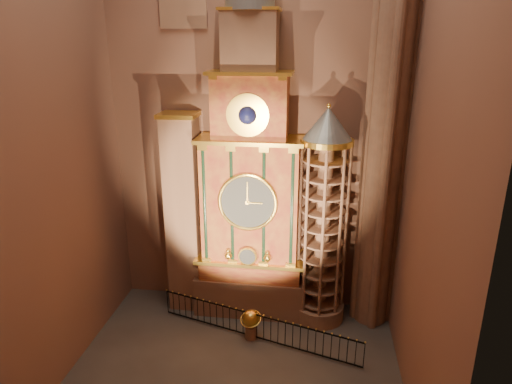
# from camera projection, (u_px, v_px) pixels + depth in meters

# --- Properties ---
(floor) EXTENTS (14.00, 14.00, 0.00)m
(floor) POSITION_uv_depth(u_px,v_px,m) (234.00, 373.00, 19.34)
(floor) COLOR #383330
(floor) RESTS_ON ground
(wall_back) EXTENTS (22.00, 0.00, 22.00)m
(wall_back) POSITION_uv_depth(u_px,v_px,m) (254.00, 94.00, 21.43)
(wall_back) COLOR #895E4A
(wall_back) RESTS_ON floor
(wall_left) EXTENTS (0.00, 22.00, 22.00)m
(wall_left) POSITION_uv_depth(u_px,v_px,m) (42.00, 110.00, 16.70)
(wall_left) COLOR #895E4A
(wall_left) RESTS_ON floor
(wall_right) EXTENTS (0.00, 22.00, 22.00)m
(wall_right) POSITION_uv_depth(u_px,v_px,m) (439.00, 119.00, 14.90)
(wall_right) COLOR #895E4A
(wall_right) RESTS_ON floor
(astronomical_clock) EXTENTS (5.60, 2.41, 16.70)m
(astronomical_clock) POSITION_uv_depth(u_px,v_px,m) (251.00, 188.00, 21.85)
(astronomical_clock) COLOR #8C634C
(astronomical_clock) RESTS_ON floor
(portrait_tower) EXTENTS (1.80, 1.60, 10.20)m
(portrait_tower) POSITION_uv_depth(u_px,v_px,m) (184.00, 214.00, 22.80)
(portrait_tower) COLOR #8C634C
(portrait_tower) RESTS_ON floor
(stair_turret) EXTENTS (2.50, 2.50, 10.80)m
(stair_turret) POSITION_uv_depth(u_px,v_px,m) (323.00, 221.00, 21.61)
(stair_turret) COLOR #8C634C
(stair_turret) RESTS_ON floor
(gothic_pier) EXTENTS (2.04, 2.04, 22.00)m
(gothic_pier) POSITION_uv_depth(u_px,v_px,m) (390.00, 99.00, 19.71)
(gothic_pier) COLOR #8C634C
(gothic_pier) RESTS_ON floor
(celestial_globe) EXTENTS (1.22, 1.18, 1.46)m
(celestial_globe) POSITION_uv_depth(u_px,v_px,m) (251.00, 322.00, 21.37)
(celestial_globe) COLOR #8C634C
(celestial_globe) RESTS_ON floor
(iron_railing) EXTENTS (9.61, 2.95, 1.29)m
(iron_railing) POSITION_uv_depth(u_px,v_px,m) (257.00, 326.00, 21.32)
(iron_railing) COLOR black
(iron_railing) RESTS_ON floor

